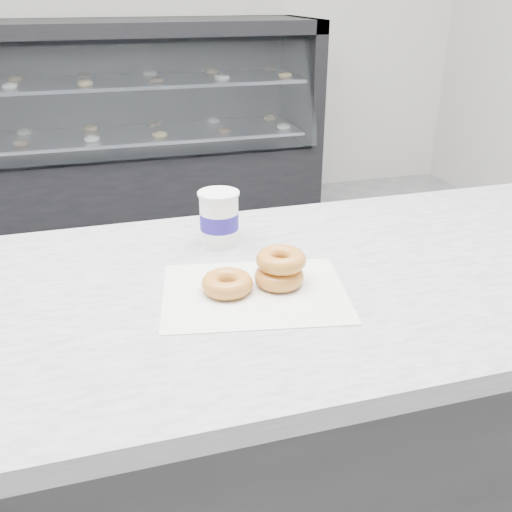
{
  "coord_description": "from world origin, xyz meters",
  "views": [
    {
      "loc": [
        -0.2,
        -1.54,
        1.42
      ],
      "look_at": [
        0.07,
        -0.61,
        0.96
      ],
      "focal_mm": 40.0,
      "sensor_mm": 36.0,
      "label": 1
    }
  ],
  "objects_px": {
    "donut_stack": "(280,268)",
    "coffee_cup": "(219,218)",
    "counter": "(225,462)",
    "display_case": "(126,148)",
    "donut_single": "(227,283)"
  },
  "relations": [
    {
      "from": "donut_single",
      "to": "donut_stack",
      "type": "relative_size",
      "value": 0.71
    },
    {
      "from": "counter",
      "to": "display_case",
      "type": "xyz_separation_m",
      "value": [
        0.0,
        2.72,
        0.04
      ]
    },
    {
      "from": "display_case",
      "to": "coffee_cup",
      "type": "xyz_separation_m",
      "value": [
        0.05,
        -2.53,
        0.47
      ]
    },
    {
      "from": "display_case",
      "to": "coffee_cup",
      "type": "distance_m",
      "value": 2.57
    },
    {
      "from": "coffee_cup",
      "to": "counter",
      "type": "bearing_deg",
      "value": -111.87
    },
    {
      "from": "counter",
      "to": "donut_single",
      "type": "distance_m",
      "value": 0.47
    },
    {
      "from": "display_case",
      "to": "coffee_cup",
      "type": "relative_size",
      "value": 19.93
    },
    {
      "from": "donut_stack",
      "to": "coffee_cup",
      "type": "xyz_separation_m",
      "value": [
        -0.07,
        0.22,
        0.03
      ]
    },
    {
      "from": "donut_single",
      "to": "display_case",
      "type": "bearing_deg",
      "value": 90.19
    },
    {
      "from": "counter",
      "to": "coffee_cup",
      "type": "height_order",
      "value": "coffee_cup"
    },
    {
      "from": "donut_stack",
      "to": "coffee_cup",
      "type": "bearing_deg",
      "value": 106.78
    },
    {
      "from": "counter",
      "to": "donut_stack",
      "type": "distance_m",
      "value": 0.5
    },
    {
      "from": "display_case",
      "to": "donut_stack",
      "type": "relative_size",
      "value": 17.68
    },
    {
      "from": "display_case",
      "to": "donut_single",
      "type": "bearing_deg",
      "value": -89.81
    },
    {
      "from": "counter",
      "to": "donut_stack",
      "type": "relative_size",
      "value": 22.54
    }
  ]
}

